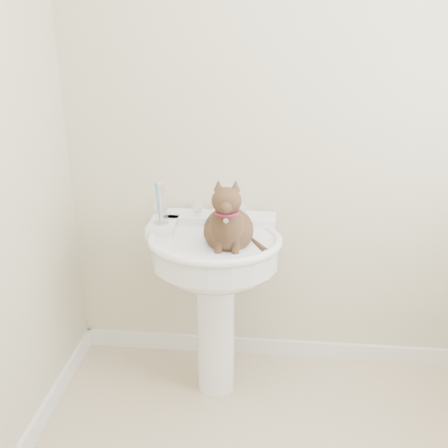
# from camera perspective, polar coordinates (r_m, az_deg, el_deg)

# --- Properties ---
(wall_back) EXTENTS (2.20, 0.00, 2.50)m
(wall_back) POSITION_cam_1_polar(r_m,az_deg,el_deg) (2.39, 8.66, 11.31)
(wall_back) COLOR beige
(wall_back) RESTS_ON ground
(baseboard_back) EXTENTS (2.20, 0.02, 0.09)m
(baseboard_back) POSITION_cam_1_polar(r_m,az_deg,el_deg) (2.85, 7.29, -13.27)
(baseboard_back) COLOR white
(baseboard_back) RESTS_ON floor
(pedestal_sink) EXTENTS (0.59, 0.58, 0.82)m
(pedestal_sink) POSITION_cam_1_polar(r_m,az_deg,el_deg) (2.31, -1.01, -4.69)
(pedestal_sink) COLOR white
(pedestal_sink) RESTS_ON floor
(faucet) EXTENTS (0.28, 0.12, 0.14)m
(faucet) POSITION_cam_1_polar(r_m,az_deg,el_deg) (2.36, -0.58, 1.59)
(faucet) COLOR silver
(faucet) RESTS_ON pedestal_sink
(soap_bar) EXTENTS (0.10, 0.07, 0.03)m
(soap_bar) POSITION_cam_1_polar(r_m,az_deg,el_deg) (2.45, 0.50, 1.67)
(soap_bar) COLOR yellow
(soap_bar) RESTS_ON pedestal_sink
(toothbrush_cup) EXTENTS (0.07, 0.07, 0.18)m
(toothbrush_cup) POSITION_cam_1_polar(r_m,az_deg,el_deg) (2.31, -6.87, 1.15)
(toothbrush_cup) COLOR silver
(toothbrush_cup) RESTS_ON pedestal_sink
(cat) EXTENTS (0.23, 0.29, 0.42)m
(cat) POSITION_cam_1_polar(r_m,az_deg,el_deg) (2.15, 0.48, -0.22)
(cat) COLOR brown
(cat) RESTS_ON pedestal_sink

